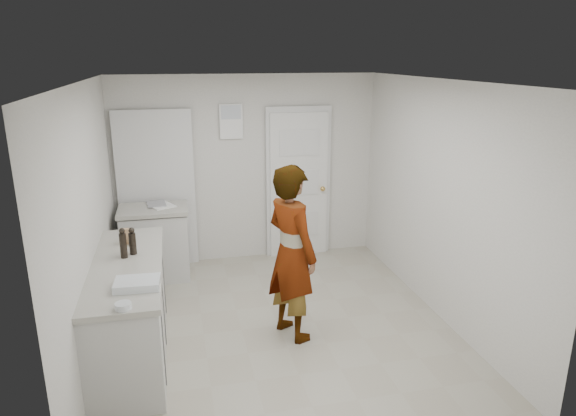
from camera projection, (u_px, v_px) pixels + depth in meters
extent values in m
plane|color=#A29B88|center=(278.00, 325.00, 5.39)|extent=(4.00, 4.00, 0.00)
plane|color=beige|center=(247.00, 169.00, 6.90)|extent=(3.50, 0.00, 3.50)
plane|color=beige|center=(344.00, 305.00, 3.17)|extent=(3.50, 0.00, 3.50)
plane|color=beige|center=(89.00, 225.00, 4.66)|extent=(0.00, 4.00, 4.00)
plane|color=beige|center=(440.00, 201.00, 5.41)|extent=(0.00, 4.00, 4.00)
plane|color=silver|center=(277.00, 81.00, 4.67)|extent=(4.00, 4.00, 0.00)
cube|color=silver|center=(299.00, 186.00, 7.06)|extent=(0.80, 0.05, 2.00)
cube|color=silver|center=(298.00, 183.00, 7.08)|extent=(0.90, 0.04, 2.10)
sphere|color=tan|center=(323.00, 189.00, 7.10)|extent=(0.07, 0.07, 0.07)
cube|color=white|center=(231.00, 122.00, 6.64)|extent=(0.30, 0.02, 0.45)
cube|color=black|center=(157.00, 192.00, 6.68)|extent=(0.90, 0.05, 2.04)
cube|color=silver|center=(157.00, 191.00, 6.65)|extent=(0.98, 0.02, 2.10)
cube|color=silver|center=(130.00, 312.00, 4.77)|extent=(0.60, 1.90, 0.86)
cube|color=black|center=(134.00, 349.00, 4.88)|extent=(0.56, 1.86, 0.08)
cube|color=#A8A69A|center=(126.00, 266.00, 4.64)|extent=(0.64, 1.96, 0.05)
cube|color=silver|center=(156.00, 245.00, 6.45)|extent=(0.80, 0.55, 0.86)
cube|color=black|center=(158.00, 274.00, 6.56)|extent=(0.75, 0.54, 0.08)
cube|color=#A8A69A|center=(153.00, 210.00, 6.31)|extent=(0.84, 0.61, 0.05)
imported|color=silver|center=(292.00, 253.00, 4.99)|extent=(0.65, 0.76, 1.76)
cube|color=#A97D54|center=(125.00, 236.00, 5.08)|extent=(0.10, 0.06, 0.16)
cylinder|color=tan|center=(132.00, 241.00, 5.05)|extent=(0.05, 0.05, 0.08)
cylinder|color=black|center=(133.00, 244.00, 4.82)|extent=(0.07, 0.07, 0.21)
sphere|color=black|center=(131.00, 230.00, 4.78)|extent=(0.06, 0.06, 0.06)
cylinder|color=black|center=(123.00, 246.00, 4.73)|extent=(0.06, 0.06, 0.24)
sphere|color=black|center=(122.00, 231.00, 4.68)|extent=(0.05, 0.05, 0.05)
cube|color=silver|center=(137.00, 284.00, 4.15)|extent=(0.37, 0.27, 0.06)
cube|color=white|center=(137.00, 284.00, 4.15)|extent=(0.33, 0.23, 0.05)
cylinder|color=silver|center=(123.00, 306.00, 3.79)|extent=(0.12, 0.12, 0.05)
sphere|color=white|center=(120.00, 307.00, 3.78)|extent=(0.04, 0.04, 0.04)
sphere|color=white|center=(126.00, 305.00, 3.81)|extent=(0.04, 0.04, 0.04)
cube|color=white|center=(161.00, 205.00, 6.39)|extent=(0.38, 0.42, 0.01)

